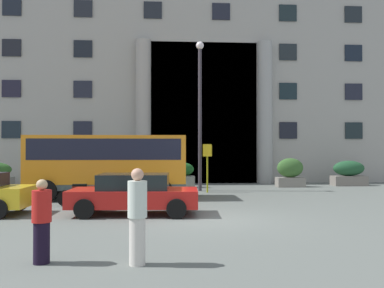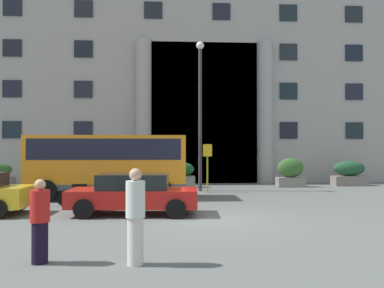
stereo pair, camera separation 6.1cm
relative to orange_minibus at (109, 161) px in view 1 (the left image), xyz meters
The scene contains 13 objects.
ground_plane 6.90m from the orange_minibus, 55.31° to the right, with size 80.00×64.00×0.12m, color #5B615C.
office_building_facade 13.88m from the orange_minibus, 72.34° to the left, with size 37.36×9.72×15.07m.
orange_minibus is the anchor object (origin of this frame).
bus_stop_sign 4.97m from the orange_minibus, 24.56° to the left, with size 0.44×0.08×2.37m.
hedge_planter_far_east 5.97m from the orange_minibus, 55.35° to the left, with size 1.46×0.75×1.40m.
hedge_planter_west 5.62m from the orange_minibus, 115.65° to the left, with size 1.55×0.90×1.55m.
hedge_planter_far_west 10.65m from the orange_minibus, 26.62° to the left, with size 1.56×0.79×1.62m.
hedge_planter_east 14.24m from the orange_minibus, 22.08° to the left, with size 1.94×0.91×1.46m.
parked_estate_mid 4.80m from the orange_minibus, 72.15° to the right, with size 4.22×2.10×1.33m.
scooter_by_planter 2.66m from the orange_minibus, 104.95° to the right, with size 2.01×0.55×0.89m.
pedestrian_woman_with_bag 10.16m from the orange_minibus, 89.10° to the right, with size 0.36×0.36×1.57m.
pedestrian_man_red_shirt 10.54m from the orange_minibus, 79.30° to the right, with size 0.36×0.36×1.78m.
lamppost_plaza_centre 5.86m from the orange_minibus, 34.59° to the left, with size 0.40×0.40×7.66m.
Camera 1 is at (-1.33, -12.47, 2.14)m, focal length 38.36 mm.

